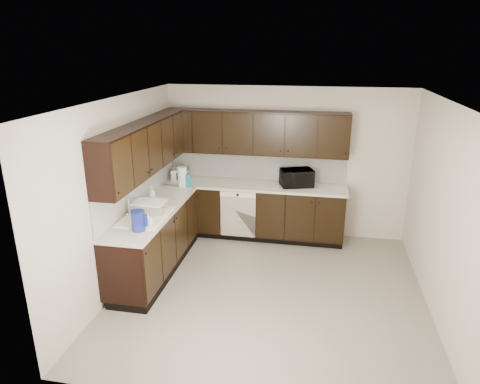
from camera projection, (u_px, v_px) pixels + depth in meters
The scene contains 20 objects.
floor at pixel (269, 291), 5.69m from camera, with size 4.00×4.00×0.00m, color gray.
ceiling at pixel (274, 101), 4.88m from camera, with size 4.00×4.00×0.00m, color white.
wall_back at pixel (286, 163), 7.15m from camera, with size 4.00×0.02×2.50m, color beige.
wall_left at pixel (121, 194), 5.64m from camera, with size 0.02×4.00×2.50m, color beige.
wall_right at pixel (444, 215), 4.93m from camera, with size 0.02×4.00×2.50m, color beige.
wall_front at pixel (242, 288), 3.43m from camera, with size 4.00×0.02×2.50m, color beige.
lower_cabinets at pixel (215, 225), 6.77m from camera, with size 3.00×2.80×0.90m.
countertop at pixel (215, 195), 6.60m from camera, with size 3.03×2.83×0.04m.
backsplash at pixel (205, 174), 6.75m from camera, with size 3.00×2.80×0.48m.
upper_cabinets at pixel (209, 139), 6.43m from camera, with size 3.00×2.80×0.70m.
dishwasher at pixel (238, 212), 6.95m from camera, with size 0.58×0.04×0.78m.
sink at pixel (145, 221), 5.69m from camera, with size 0.54×0.82×0.42m.
microwave at pixel (296, 178), 6.90m from camera, with size 0.50×0.34×0.28m, color black.
soap_bottle_a at pixel (148, 220), 5.36m from camera, with size 0.08×0.08×0.18m, color gray.
soap_bottle_b at pixel (152, 194), 6.20m from camera, with size 0.09×0.09×0.24m, color gray.
toaster_oven at pixel (180, 174), 7.24m from camera, with size 0.31×0.23×0.19m, color #B4B4B6.
storage_bin at pixel (150, 208), 5.79m from camera, with size 0.41×0.30×0.16m, color silver.
blue_pitcher at pixel (138, 221), 5.23m from camera, with size 0.17×0.17×0.26m, color navy.
teal_tumbler at pixel (188, 181), 6.88m from camera, with size 0.09×0.09×0.20m, color #0C748A.
paper_towel_roll at pixel (182, 177), 6.87m from camera, with size 0.15×0.15×0.33m, color silver.
Camera 1 is at (0.55, -4.94, 3.09)m, focal length 32.00 mm.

